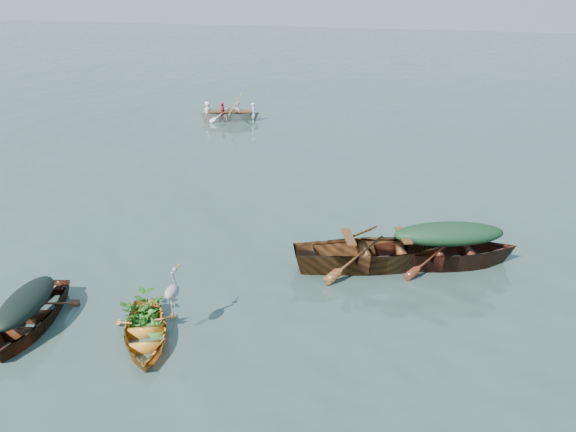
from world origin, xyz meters
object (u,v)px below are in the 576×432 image
at_px(yellow_dinghy, 146,341).
at_px(dark_covered_boat, 31,327).
at_px(rowed_boat, 231,120).
at_px(heron, 173,298).
at_px(open_wooden_boat, 374,267).
at_px(green_tarp_boat, 445,265).

distance_m(yellow_dinghy, dark_covered_boat, 2.34).
height_order(rowed_boat, heron, heron).
xyz_separation_m(dark_covered_boat, rowed_boat, (-3.12, 17.08, 0.00)).
bearing_deg(open_wooden_boat, green_tarp_boat, -90.96).
bearing_deg(open_wooden_boat, yellow_dinghy, 117.67).
bearing_deg(heron, green_tarp_boat, 14.19).
xyz_separation_m(rowed_boat, heron, (5.89, -16.49, 0.81)).
xyz_separation_m(yellow_dinghy, open_wooden_boat, (3.51, 4.15, 0.00)).
distance_m(yellow_dinghy, rowed_boat, 17.67).
relative_size(green_tarp_boat, open_wooden_boat, 0.89).
xyz_separation_m(yellow_dinghy, heron, (0.45, 0.32, 0.81)).
xyz_separation_m(green_tarp_boat, heron, (-4.62, -4.44, 0.81)).
bearing_deg(dark_covered_boat, green_tarp_boat, 19.70).
bearing_deg(dark_covered_boat, open_wooden_boat, 22.66).
distance_m(green_tarp_boat, rowed_boat, 15.99).
height_order(yellow_dinghy, open_wooden_boat, open_wooden_boat).
xyz_separation_m(open_wooden_boat, heron, (-3.06, -3.83, 0.81)).
distance_m(yellow_dinghy, heron, 0.98).
bearing_deg(yellow_dinghy, dark_covered_boat, 156.96).
bearing_deg(rowed_boat, green_tarp_boat, -156.67).
bearing_deg(heron, dark_covered_boat, 162.25).
relative_size(dark_covered_boat, green_tarp_boat, 0.74).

